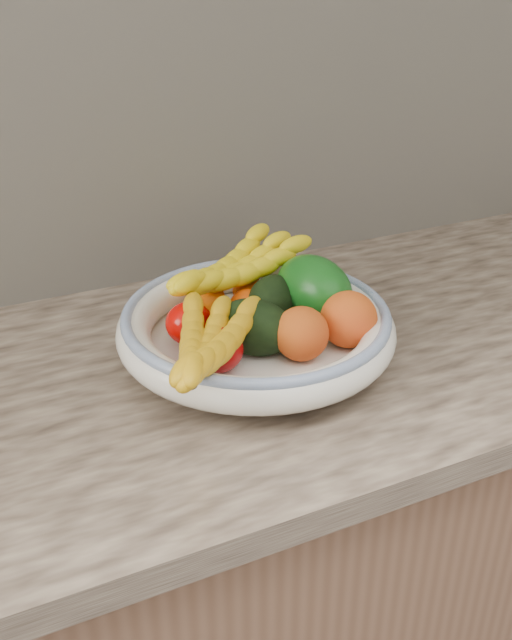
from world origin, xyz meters
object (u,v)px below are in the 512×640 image
at_px(fruit_bowl, 256,327).
at_px(banana_bunch_back, 235,274).
at_px(green_mango, 314,289).
at_px(banana_bunch_front, 207,351).

relative_size(fruit_bowl, banana_bunch_back, 1.38).
xyz_separation_m(green_mango, banana_bunch_front, (-0.21, -0.11, 0.01)).
height_order(fruit_bowl, banana_bunch_back, banana_bunch_back).
height_order(banana_bunch_back, banana_bunch_front, banana_bunch_back).
relative_size(fruit_bowl, green_mango, 2.84).
height_order(fruit_bowl, green_mango, green_mango).
distance_m(fruit_bowl, banana_bunch_front, 0.14).
distance_m(fruit_bowl, green_mango, 0.11).
distance_m(green_mango, banana_bunch_front, 0.24).
bearing_deg(fruit_bowl, green_mango, 13.12).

